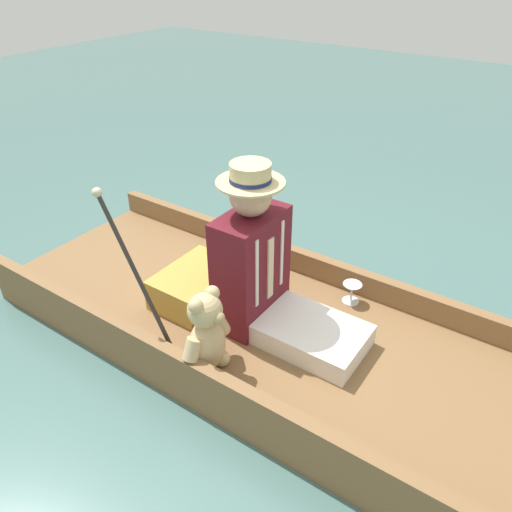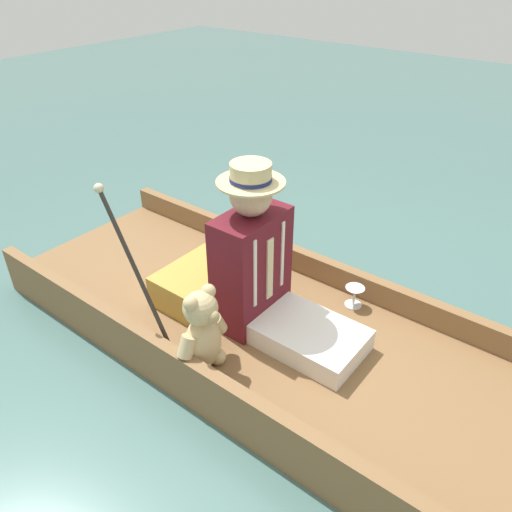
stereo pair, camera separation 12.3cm
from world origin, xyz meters
name	(u,v)px [view 1 (the left image)]	position (x,y,z in m)	size (l,w,h in m)	color
ground_plane	(258,341)	(0.00, 0.00, 0.00)	(16.00, 16.00, 0.00)	#476B66
punt_boat	(258,329)	(0.00, 0.00, 0.08)	(1.09, 2.88, 0.28)	brown
seat_cushion	(196,285)	(0.04, -0.38, 0.23)	(0.45, 0.31, 0.17)	#B7933D
seated_person	(265,274)	(0.00, 0.04, 0.44)	(0.38, 0.75, 0.84)	white
teddy_bear	(208,334)	(0.40, 0.01, 0.34)	(0.29, 0.17, 0.42)	tan
wine_glass	(352,289)	(-0.41, 0.32, 0.22)	(0.10, 0.10, 0.11)	silver
walking_cane	(131,263)	(0.44, -0.37, 0.59)	(0.04, 0.39, 0.77)	#2D2823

